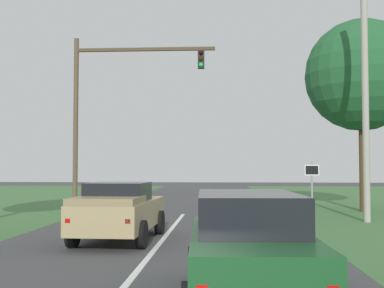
# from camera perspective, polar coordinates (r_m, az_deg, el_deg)

# --- Properties ---
(ground_plane) EXTENTS (120.00, 120.00, 0.00)m
(ground_plane) POSITION_cam_1_polar(r_m,az_deg,el_deg) (15.71, -3.50, -10.99)
(ground_plane) COLOR #424244
(red_suv_near) EXTENTS (2.23, 4.87, 1.84)m
(red_suv_near) POSITION_cam_1_polar(r_m,az_deg,el_deg) (8.56, 6.45, -11.41)
(red_suv_near) COLOR #194C23
(red_suv_near) RESTS_ON ground_plane
(pickup_truck_lead) EXTENTS (2.37, 5.07, 1.80)m
(pickup_truck_lead) POSITION_cam_1_polar(r_m,az_deg,el_deg) (15.76, -8.29, -7.48)
(pickup_truck_lead) COLOR tan
(pickup_truck_lead) RESTS_ON ground_plane
(traffic_light) EXTENTS (7.14, 0.40, 8.79)m
(traffic_light) POSITION_cam_1_polar(r_m,az_deg,el_deg) (25.53, -9.46, 5.10)
(traffic_light) COLOR brown
(traffic_light) RESTS_ON ground_plane
(keep_moving_sign) EXTENTS (0.60, 0.09, 2.51)m
(keep_moving_sign) POSITION_cam_1_polar(r_m,az_deg,el_deg) (21.45, 13.51, -4.39)
(keep_moving_sign) COLOR gray
(keep_moving_sign) RESTS_ON ground_plane
(oak_tree_right) EXTENTS (5.80, 5.80, 9.96)m
(oak_tree_right) POSITION_cam_1_polar(r_m,az_deg,el_deg) (27.65, 18.74, 7.41)
(oak_tree_right) COLOR #4C351E
(oak_tree_right) RESTS_ON ground_plane
(utility_pole_right) EXTENTS (0.28, 0.28, 10.44)m
(utility_pole_right) POSITION_cam_1_polar(r_m,az_deg,el_deg) (22.22, 19.15, 5.09)
(utility_pole_right) COLOR #9E998E
(utility_pole_right) RESTS_ON ground_plane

